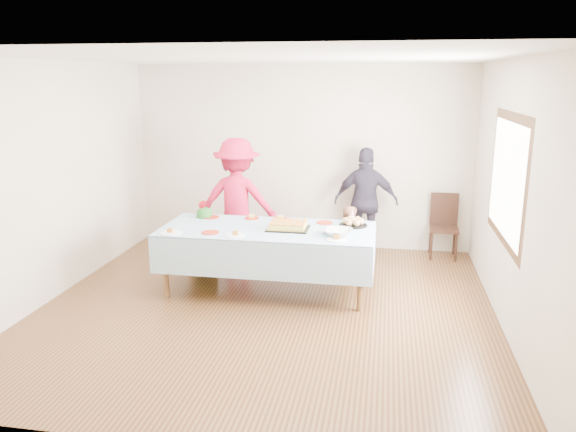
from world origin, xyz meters
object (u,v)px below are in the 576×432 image
Objects in this scene: party_table at (268,233)px; birthday_cake at (288,226)px; dining_chair at (444,222)px; adult_left at (237,201)px.

birthday_cake is (0.25, -0.00, 0.10)m from party_table.
birthday_cake is 0.53× the size of dining_chair.
dining_chair is at bearing 42.26° from birthday_cake.
party_table is 2.82m from dining_chair.
party_table is 2.76× the size of dining_chair.
dining_chair is (2.19, 1.77, -0.22)m from party_table.
birthday_cake is at bearing 128.77° from adult_left.
birthday_cake is at bearing -0.34° from party_table.
party_table is 1.20m from adult_left.
birthday_cake is 2.65m from dining_chair.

